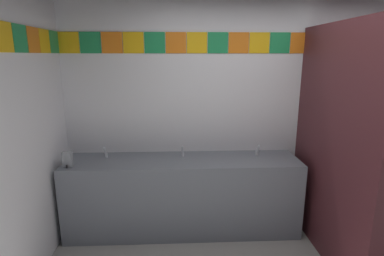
% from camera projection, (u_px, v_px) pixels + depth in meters
% --- Properties ---
extents(wall_back, '(4.34, 0.09, 2.86)m').
position_uv_depth(wall_back, '(255.00, 100.00, 3.51)').
color(wall_back, silver).
rests_on(wall_back, ground_plane).
extents(vanity_counter, '(2.53, 0.58, 0.84)m').
position_uv_depth(vanity_counter, '(183.00, 194.00, 3.39)').
color(vanity_counter, slate).
rests_on(vanity_counter, ground_plane).
extents(faucet_left, '(0.04, 0.10, 0.14)m').
position_uv_depth(faucet_left, '(106.00, 153.00, 3.33)').
color(faucet_left, silver).
rests_on(faucet_left, vanity_counter).
extents(faucet_center, '(0.04, 0.10, 0.14)m').
position_uv_depth(faucet_center, '(183.00, 152.00, 3.37)').
color(faucet_center, silver).
rests_on(faucet_center, vanity_counter).
extents(faucet_right, '(0.04, 0.10, 0.14)m').
position_uv_depth(faucet_right, '(258.00, 151.00, 3.40)').
color(faucet_right, silver).
rests_on(faucet_right, vanity_counter).
extents(soap_dispenser, '(0.09, 0.09, 0.16)m').
position_uv_depth(soap_dispenser, '(68.00, 159.00, 3.06)').
color(soap_dispenser, gray).
rests_on(soap_dispenser, vanity_counter).
extents(stall_divider, '(0.92, 1.50, 2.23)m').
position_uv_depth(stall_divider, '(363.00, 154.00, 2.59)').
color(stall_divider, '#471E23').
rests_on(stall_divider, ground_plane).
extents(toilet, '(0.39, 0.49, 0.74)m').
position_uv_depth(toilet, '(353.00, 203.00, 3.43)').
color(toilet, white).
rests_on(toilet, ground_plane).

